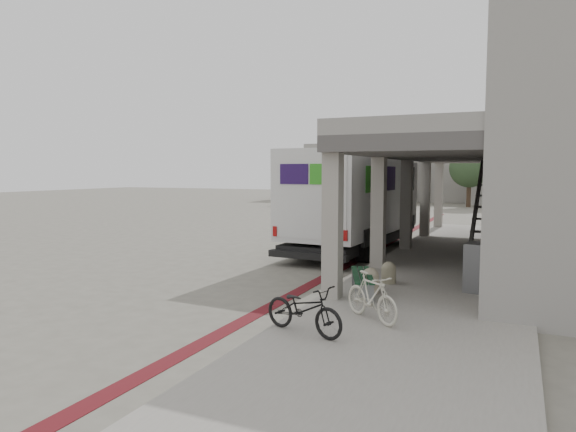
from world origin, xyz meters
The scene contains 14 objects.
ground centered at (0.00, 0.00, 0.00)m, with size 120.00×120.00×0.00m, color #656057.
bike_lane_stripe centered at (1.00, 2.00, 0.01)m, with size 0.35×40.00×0.01m, color #581117.
sidewalk centered at (4.00, 0.00, 0.06)m, with size 4.40×28.00×0.12m, color gray.
transit_building centered at (6.83, 4.50, 3.40)m, with size 7.60×17.00×7.00m.
distant_backdrop centered at (-2.84, 35.89, 2.70)m, with size 28.00×10.00×6.50m.
tree_left centered at (-5.00, 28.00, 3.18)m, with size 3.20×3.20×4.80m.
tree_mid centered at (2.00, 30.00, 3.18)m, with size 3.20×3.20×4.80m.
fedex_truck centered at (0.30, 4.05, 1.93)m, with size 3.10×8.62×3.62m.
bench centered at (2.60, -2.84, 0.45)m, with size 1.04×1.97×0.45m.
bollard_near centered at (2.90, -1.51, 0.39)m, with size 0.36×0.36×0.54m.
bollard_far centered at (2.75, -2.68, 0.41)m, with size 0.39×0.39×0.58m.
utility_cabinet centered at (5.00, -1.53, 0.69)m, with size 0.51×0.68×1.14m, color slate.
bicycle_black centered at (2.50, -6.09, 0.55)m, with size 0.57×1.64×0.86m, color black.
bicycle_cream centered at (3.36, -4.85, 0.57)m, with size 0.43×1.51×0.91m, color beige.
Camera 1 is at (5.84, -14.12, 2.92)m, focal length 32.00 mm.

